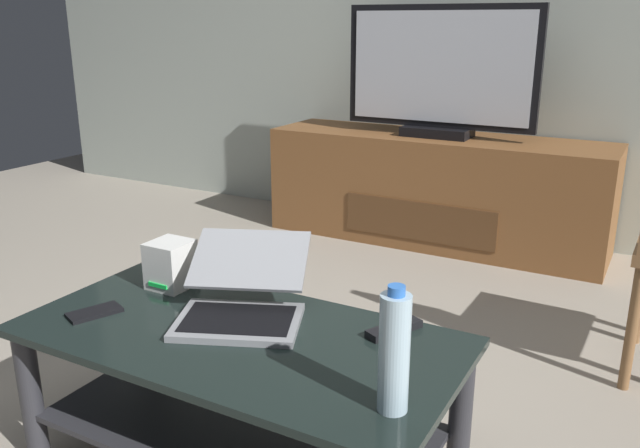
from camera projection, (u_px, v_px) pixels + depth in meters
ground_plane at (250, 441)px, 1.91m from camera, size 7.68×7.68×0.00m
coffee_table at (239, 378)px, 1.71m from camera, size 1.15×0.57×0.41m
media_cabinet at (435, 189)px, 3.58m from camera, size 1.83×0.49×0.59m
television at (440, 74)px, 3.37m from camera, size 1.02×0.20×0.67m
laptop at (243, 295)px, 1.76m from camera, size 0.45×0.48×0.18m
router_box at (171, 264)px, 1.94m from camera, size 0.12×0.12×0.14m
water_bottle_near at (394, 352)px, 1.30m from camera, size 0.06×0.06×0.27m
cell_phone at (95, 312)px, 1.77m from camera, size 0.12×0.16×0.01m
tv_remote at (394, 329)px, 1.67m from camera, size 0.11×0.16×0.02m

